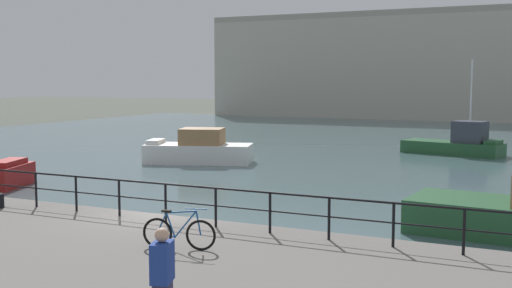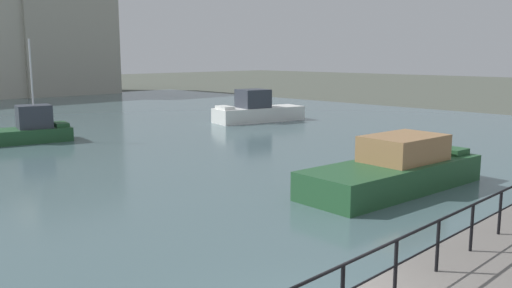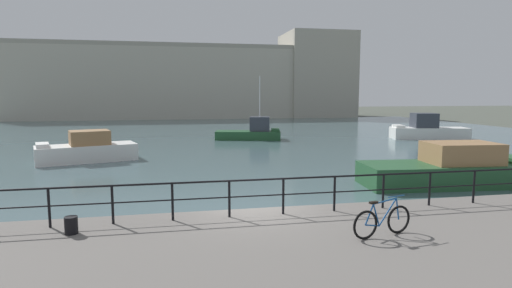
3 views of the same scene
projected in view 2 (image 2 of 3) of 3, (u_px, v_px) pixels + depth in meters
name	position (u px, v px, depth m)	size (l,w,h in m)	color
moored_white_yacht	(21.00, 130.00, 31.34)	(6.48, 3.53, 6.01)	#23512D
moored_blue_motorboat	(396.00, 169.00, 20.46)	(8.36, 3.42, 2.04)	#23512D
moored_harbor_tender	(257.00, 110.00, 41.19)	(7.42, 3.88, 2.48)	white
quay_railing	(396.00, 257.00, 9.44)	(25.43, 0.07, 1.08)	black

